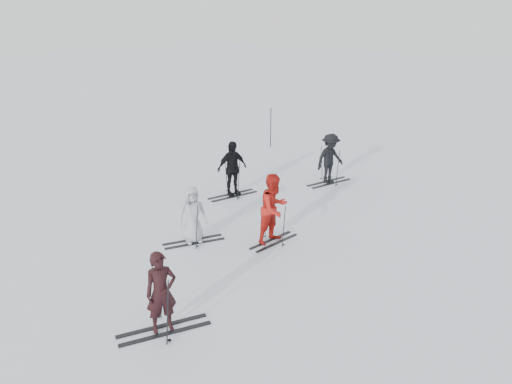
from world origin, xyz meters
TOP-DOWN VIEW (x-y plane):
  - ground at (0.00, 0.00)m, footprint 120.00×120.00m
  - skier_near_dark at (1.78, -4.08)m, footprint 0.62×0.71m
  - skier_red at (1.09, 0.39)m, footprint 0.81×0.99m
  - skier_grey at (-0.58, -0.95)m, footprint 0.78×0.89m
  - skier_uphill_left at (-2.09, 2.36)m, footprint 0.76×1.16m
  - skier_uphill_far at (-0.26, 5.50)m, footprint 0.96×1.28m
  - skis_near_dark at (1.78, -4.08)m, footprint 2.11×1.72m
  - skis_red at (1.09, 0.39)m, footprint 1.68×1.02m
  - skis_grey at (-0.58, -0.95)m, footprint 1.91×1.59m
  - skis_uphill_left at (-2.09, 2.36)m, footprint 1.99×1.44m
  - skis_uphill_far at (-0.26, 5.50)m, footprint 2.04×1.46m
  - piste_marker at (-4.93, 8.20)m, footprint 0.04×0.04m

SIDE VIEW (x-z plane):
  - ground at x=0.00m, z-range 0.00..0.00m
  - skis_red at x=1.09m, z-range 0.00..1.16m
  - skis_grey at x=-0.58m, z-range 0.00..1.23m
  - skis_uphill_left at x=-2.09m, z-range 0.00..1.30m
  - skis_uphill_far at x=-0.26m, z-range 0.00..1.34m
  - skis_near_dark at x=1.78m, z-range 0.00..1.36m
  - skier_grey at x=-0.58m, z-range 0.00..1.53m
  - skier_near_dark at x=1.78m, z-range 0.00..1.65m
  - skier_uphill_far at x=-0.26m, z-range 0.00..1.77m
  - piste_marker at x=-4.93m, z-range 0.00..1.77m
  - skier_uphill_left at x=-2.09m, z-range 0.00..1.84m
  - skier_red at x=1.09m, z-range 0.00..1.88m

